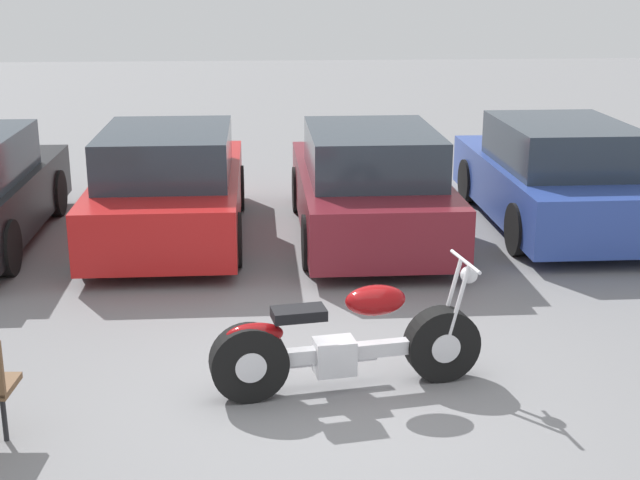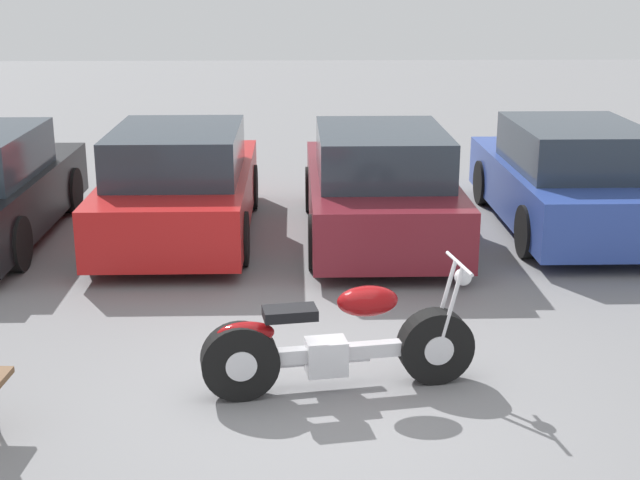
# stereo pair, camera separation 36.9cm
# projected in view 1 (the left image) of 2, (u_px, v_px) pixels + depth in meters

# --- Properties ---
(ground_plane) EXTENTS (60.00, 60.00, 0.00)m
(ground_plane) POSITION_uv_depth(u_px,v_px,m) (329.00, 396.00, 7.45)
(ground_plane) COLOR slate
(motorcycle) EXTENTS (2.33, 0.76, 1.08)m
(motorcycle) POSITION_uv_depth(u_px,v_px,m) (344.00, 344.00, 7.47)
(motorcycle) COLOR black
(motorcycle) RESTS_ON ground_plane
(parked_car_red) EXTENTS (1.91, 4.37, 1.49)m
(parked_car_red) POSITION_uv_depth(u_px,v_px,m) (170.00, 187.00, 11.73)
(parked_car_red) COLOR red
(parked_car_red) RESTS_ON ground_plane
(parked_car_maroon) EXTENTS (1.91, 4.37, 1.49)m
(parked_car_maroon) POSITION_uv_depth(u_px,v_px,m) (369.00, 186.00, 11.76)
(parked_car_maroon) COLOR maroon
(parked_car_maroon) RESTS_ON ground_plane
(parked_car_blue) EXTENTS (1.91, 4.37, 1.49)m
(parked_car_blue) POSITION_uv_depth(u_px,v_px,m) (555.00, 177.00, 12.29)
(parked_car_blue) COLOR #2D479E
(parked_car_blue) RESTS_ON ground_plane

